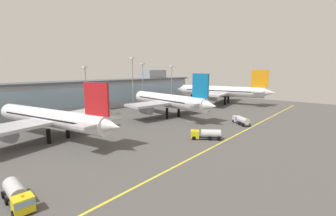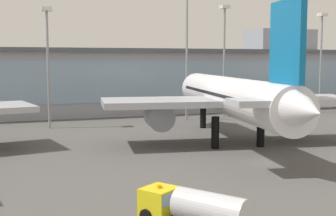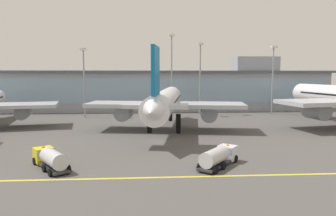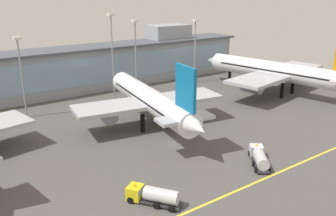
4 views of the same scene
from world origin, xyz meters
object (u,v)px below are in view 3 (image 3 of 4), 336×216
Objects in this scene: baggage_tug_near at (219,156)px; apron_light_mast_centre at (172,64)px; apron_light_mast_east at (84,72)px; apron_light_mast_far_east at (273,70)px; airliner_near_right at (165,102)px; apron_light_mast_west at (200,68)px; fuel_tanker_truck at (50,158)px.

apron_light_mast_centre reaches higher than baggage_tug_near.
apron_light_mast_far_east reaches higher than apron_light_mast_east.
apron_light_mast_centre is (-2.74, 56.39, 15.37)m from baggage_tug_near.
airliner_near_right is 33.30m from apron_light_mast_west.
apron_light_mast_east is (-27.36, -1.93, -2.61)m from apron_light_mast_centre.
apron_light_mast_far_east is at bearing 9.82° from baggage_tug_near.
fuel_tanker_truck is 0.34× the size of apron_light_mast_centre.
apron_light_mast_east reaches higher than fuel_tanker_truck.
apron_light_mast_centre reaches higher than fuel_tanker_truck.
apron_light_mast_east is 0.94× the size of apron_light_mast_far_east.
airliner_near_right is 2.21× the size of apron_light_mast_far_east.
apron_light_mast_west is 1.10× the size of apron_light_mast_east.
baggage_tug_near is at bearing -118.24° from apron_light_mast_far_east.
fuel_tanker_truck is 1.02× the size of baggage_tug_near.
fuel_tanker_truck is 0.37× the size of apron_light_mast_west.
apron_light_mast_west is (31.76, 58.54, 14.02)m from fuel_tanker_truck.
apron_light_mast_west is at bearing 7.04° from apron_light_mast_east.
apron_light_mast_far_east is (61.48, 3.97, 0.75)m from apron_light_mast_east.
airliner_near_right is at bearing -66.82° from fuel_tanker_truck.
baggage_tug_near is at bearing -87.22° from apron_light_mast_centre.
apron_light_mast_east is at bearing -172.96° from apron_light_mast_west.
apron_light_mast_east is at bearing -29.00° from fuel_tanker_truck.
baggage_tug_near is 63.52m from apron_light_mast_east.
apron_light_mast_centre is (-9.68, -2.64, 1.36)m from apron_light_mast_west.
apron_light_mast_east is (-30.10, 54.46, 12.77)m from baggage_tug_near.
apron_light_mast_west reaches higher than baggage_tug_near.
apron_light_mast_far_east is at bearing -43.92° from airliner_near_right.
fuel_tanker_truck is 0.39× the size of apron_light_mast_far_east.
apron_light_mast_west is 1.04× the size of apron_light_mast_far_east.
airliner_near_right is 5.72× the size of fuel_tanker_truck.
apron_light_mast_west reaches higher than fuel_tanker_truck.
fuel_tanker_truck is 81.85m from apron_light_mast_far_east.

